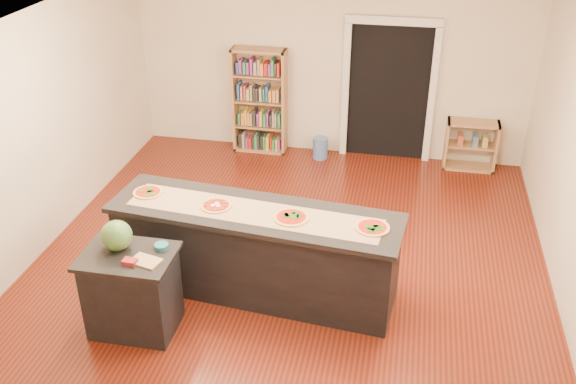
% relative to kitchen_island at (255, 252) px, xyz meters
% --- Properties ---
extents(room, '(6.00, 7.00, 2.80)m').
position_rel_kitchen_island_xyz_m(room, '(0.26, 0.32, 0.88)').
color(room, beige).
rests_on(room, ground).
extents(doorway, '(1.40, 0.09, 2.21)m').
position_rel_kitchen_island_xyz_m(doorway, '(1.16, 3.78, 0.69)').
color(doorway, black).
rests_on(doorway, room).
extents(kitchen_island, '(3.11, 0.84, 1.03)m').
position_rel_kitchen_island_xyz_m(kitchen_island, '(0.00, 0.00, 0.00)').
color(kitchen_island, black).
rests_on(kitchen_island, ground).
extents(side_counter, '(0.91, 0.66, 0.90)m').
position_rel_kitchen_island_xyz_m(side_counter, '(-1.06, -0.84, -0.06)').
color(side_counter, black).
rests_on(side_counter, ground).
extents(bookshelf, '(0.83, 0.30, 1.67)m').
position_rel_kitchen_island_xyz_m(bookshelf, '(-0.82, 3.62, 0.32)').
color(bookshelf, tan).
rests_on(bookshelf, ground).
extents(low_shelf, '(0.76, 0.33, 0.76)m').
position_rel_kitchen_island_xyz_m(low_shelf, '(2.45, 3.60, -0.14)').
color(low_shelf, tan).
rests_on(low_shelf, ground).
extents(waste_bin, '(0.23, 0.23, 0.34)m').
position_rel_kitchen_island_xyz_m(waste_bin, '(0.18, 3.51, -0.35)').
color(waste_bin, '#5070B3').
rests_on(waste_bin, ground).
extents(kraft_paper, '(2.73, 0.75, 0.00)m').
position_rel_kitchen_island_xyz_m(kraft_paper, '(-0.00, -0.03, 0.51)').
color(kraft_paper, '#94744C').
rests_on(kraft_paper, kitchen_island).
extents(watermelon, '(0.31, 0.31, 0.31)m').
position_rel_kitchen_island_xyz_m(watermelon, '(-1.18, -0.76, 0.53)').
color(watermelon, '#144214').
rests_on(watermelon, side_counter).
extents(cutting_board, '(0.32, 0.25, 0.02)m').
position_rel_kitchen_island_xyz_m(cutting_board, '(-0.84, -0.92, 0.39)').
color(cutting_board, tan).
rests_on(cutting_board, side_counter).
extents(package_red, '(0.14, 0.10, 0.05)m').
position_rel_kitchen_island_xyz_m(package_red, '(-0.97, -0.98, 0.41)').
color(package_red, maroon).
rests_on(package_red, side_counter).
extents(package_teal, '(0.14, 0.14, 0.05)m').
position_rel_kitchen_island_xyz_m(package_teal, '(-0.77, -0.68, 0.41)').
color(package_teal, '#195966').
rests_on(package_teal, side_counter).
extents(pizza_a, '(0.32, 0.32, 0.02)m').
position_rel_kitchen_island_xyz_m(pizza_a, '(-1.23, 0.14, 0.52)').
color(pizza_a, tan).
rests_on(pizza_a, kitchen_island).
extents(pizza_b, '(0.34, 0.34, 0.02)m').
position_rel_kitchen_island_xyz_m(pizza_b, '(-0.41, 0.01, 0.52)').
color(pizza_b, tan).
rests_on(pizza_b, kitchen_island).
extents(pizza_c, '(0.36, 0.36, 0.02)m').
position_rel_kitchen_island_xyz_m(pizza_c, '(0.41, -0.07, 0.52)').
color(pizza_c, tan).
rests_on(pizza_c, kitchen_island).
extents(pizza_d, '(0.36, 0.36, 0.02)m').
position_rel_kitchen_island_xyz_m(pizza_d, '(1.24, -0.10, 0.52)').
color(pizza_d, tan).
rests_on(pizza_d, kitchen_island).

